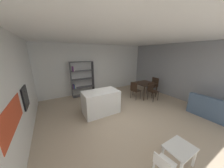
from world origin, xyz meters
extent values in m
plane|color=tan|center=(0.00, 0.00, 0.00)|extent=(9.85, 9.85, 0.00)
cube|color=white|center=(0.00, 0.00, 2.85)|extent=(7.16, 6.46, 0.06)
cube|color=silver|center=(0.00, 3.20, 1.41)|extent=(7.16, 0.06, 2.82)
cube|color=gray|center=(3.55, 0.00, 1.41)|extent=(0.06, 6.46, 2.82)
cube|color=#CC4223|center=(-2.87, -0.60, 1.22)|extent=(0.01, 1.29, 0.51)
cube|color=black|center=(-2.86, 0.57, 1.17)|extent=(0.04, 0.57, 0.59)
cylinder|color=#B7BABC|center=(-2.89, 0.57, 1.42)|extent=(0.02, 0.46, 0.02)
cube|color=white|center=(-0.59, 0.67, 0.46)|extent=(1.38, 0.79, 0.91)
cube|color=#4C4C51|center=(-1.28, 2.90, 0.95)|extent=(0.02, 0.34, 1.90)
cube|color=#4C4C51|center=(-0.07, 2.90, 0.95)|extent=(0.02, 0.34, 1.90)
cube|color=#4C4C51|center=(-0.67, 2.90, 1.89)|extent=(1.23, 0.34, 0.02)
cube|color=#4C4C51|center=(-0.67, 2.90, 0.01)|extent=(1.23, 0.34, 0.02)
cube|color=#4C4C51|center=(-0.67, 2.90, 0.49)|extent=(1.18, 0.34, 0.02)
cube|color=#4C4C51|center=(-0.67, 2.90, 0.95)|extent=(1.18, 0.34, 0.02)
cube|color=#4C4C51|center=(-0.67, 2.90, 1.42)|extent=(1.18, 0.34, 0.02)
cube|color=#8E4793|center=(-1.20, 2.90, 0.59)|extent=(0.03, 0.28, 0.19)
cube|color=#2D6BAD|center=(-1.16, 2.90, 0.60)|extent=(0.04, 0.28, 0.20)
cube|color=silver|center=(-1.10, 2.90, 0.61)|extent=(0.04, 0.28, 0.22)
cube|color=#8E4793|center=(-1.14, 2.90, 1.55)|extent=(0.05, 0.28, 0.24)
cube|color=silver|center=(-1.09, 2.90, 1.51)|extent=(0.04, 0.28, 0.17)
cube|color=silver|center=(-0.06, -2.12, 0.45)|extent=(0.59, 0.46, 0.03)
cube|color=silver|center=(0.19, -2.31, 0.22)|extent=(0.04, 0.04, 0.44)
cube|color=silver|center=(-0.32, -1.93, 0.22)|extent=(0.04, 0.04, 0.44)
cube|color=silver|center=(0.19, -1.93, 0.22)|extent=(0.04, 0.04, 0.44)
cube|color=white|center=(-0.53, -2.12, 0.33)|extent=(0.35, 0.35, 0.02)
cube|color=white|center=(-0.68, -2.14, 0.45)|extent=(0.06, 0.32, 0.22)
cube|color=white|center=(-0.41, -1.97, 0.16)|extent=(0.03, 0.03, 0.32)
cube|color=white|center=(-0.68, -2.00, 0.16)|extent=(0.03, 0.03, 0.32)
cube|color=black|center=(2.21, 1.06, 0.76)|extent=(1.00, 0.96, 0.03)
cylinder|color=black|center=(1.77, 0.64, 0.37)|extent=(0.04, 0.04, 0.75)
cylinder|color=black|center=(2.65, 0.64, 0.37)|extent=(0.04, 0.04, 0.75)
cylinder|color=black|center=(1.77, 1.48, 0.37)|extent=(0.04, 0.04, 0.75)
cylinder|color=black|center=(2.65, 1.48, 0.37)|extent=(0.04, 0.04, 0.75)
cube|color=black|center=(2.21, 0.46, 0.47)|extent=(0.44, 0.42, 0.03)
cube|color=black|center=(2.20, 0.64, 0.69)|extent=(0.42, 0.05, 0.41)
cylinder|color=black|center=(2.04, 0.28, 0.23)|extent=(0.03, 0.03, 0.46)
cylinder|color=black|center=(2.40, 0.29, 0.23)|extent=(0.03, 0.03, 0.46)
cylinder|color=black|center=(2.02, 0.62, 0.23)|extent=(0.03, 0.03, 0.46)
cylinder|color=black|center=(2.39, 0.64, 0.23)|extent=(0.03, 0.03, 0.46)
cube|color=black|center=(1.59, 1.06, 0.45)|extent=(0.46, 0.47, 0.03)
cube|color=black|center=(1.41, 1.03, 0.68)|extent=(0.08, 0.42, 0.44)
cylinder|color=black|center=(1.79, 0.90, 0.22)|extent=(0.03, 0.03, 0.44)
cylinder|color=black|center=(1.74, 1.26, 0.22)|extent=(0.03, 0.03, 0.44)
cylinder|color=black|center=(1.45, 0.85, 0.22)|extent=(0.03, 0.03, 0.44)
cylinder|color=black|center=(1.40, 1.21, 0.22)|extent=(0.03, 0.03, 0.44)
cube|color=black|center=(2.83, 1.06, 0.48)|extent=(0.45, 0.47, 0.03)
cube|color=black|center=(3.04, 1.05, 0.74)|extent=(0.05, 0.45, 0.48)
cylinder|color=black|center=(2.65, 1.26, 0.23)|extent=(0.03, 0.03, 0.47)
cylinder|color=black|center=(2.64, 0.87, 0.23)|extent=(0.03, 0.03, 0.47)
cylinder|color=black|center=(3.03, 1.25, 0.23)|extent=(0.03, 0.03, 0.47)
cylinder|color=black|center=(3.01, 0.85, 0.23)|extent=(0.03, 0.03, 0.47)
cube|color=#475B75|center=(2.94, -1.97, 0.18)|extent=(0.83, 1.94, 0.37)
cube|color=#475B75|center=(2.62, -1.97, 0.59)|extent=(0.18, 1.94, 0.45)
cube|color=#475B75|center=(2.98, -1.07, 0.47)|extent=(0.63, 0.14, 0.20)
camera|label=1|loc=(-2.17, -2.97, 2.32)|focal=17.38mm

